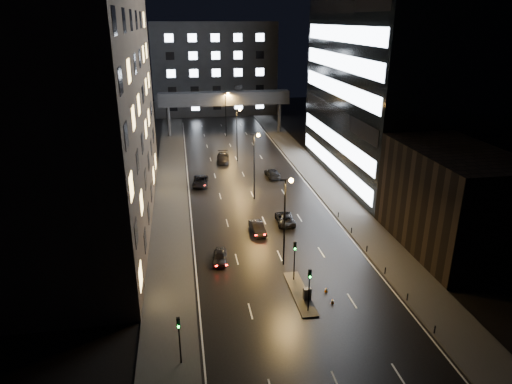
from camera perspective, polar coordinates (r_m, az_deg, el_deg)
ground at (r=80.44m, az=-1.61°, el=2.24°), size 160.00×160.00×0.00m
sidewalk_left at (r=75.04m, az=-10.56°, el=0.55°), size 5.00×110.00×0.15m
sidewalk_right at (r=78.45m, az=7.98°, el=1.61°), size 5.00×110.00×0.15m
building_left at (r=60.99m, az=-21.61°, el=14.13°), size 15.00×48.00×40.00m
building_right_low at (r=57.42m, az=23.21°, el=-0.93°), size 10.00×18.00×12.00m
building_right_glass at (r=79.90m, az=17.63°, el=17.67°), size 20.00×36.00×45.00m
building_far at (r=134.58m, az=-5.27°, el=15.15°), size 34.00×14.00×25.00m
skybridge at (r=107.45m, az=-3.96°, el=11.52°), size 30.00×3.00×10.00m
median_island at (r=46.67m, az=5.50°, el=-12.49°), size 1.60×8.00×0.15m
traffic_signal_near at (r=47.18m, az=4.85°, el=-7.80°), size 0.28×0.34×4.40m
traffic_signal_far at (r=42.61m, az=6.69°, el=-11.27°), size 0.28×0.34×4.40m
traffic_signal_corner at (r=37.25m, az=-9.60°, el=-17.05°), size 0.28×0.34×4.40m
bollard_row at (r=53.18m, az=14.72°, el=-8.19°), size 0.12×25.12×0.90m
streetlight_near at (r=48.72m, az=3.80°, el=-2.35°), size 1.45×0.50×10.15m
streetlight_mid_a at (r=67.19m, az=-0.09°, el=4.28°), size 1.45×0.50×10.15m
streetlight_mid_b at (r=86.35m, az=-2.31°, el=8.01°), size 1.45×0.50×10.15m
streetlight_far at (r=105.82m, az=-3.73°, el=10.37°), size 1.45×0.50×10.15m
car_away_a at (r=51.82m, az=-4.56°, el=-8.07°), size 2.02×3.99×1.30m
car_away_b at (r=58.28m, az=0.19°, el=-4.51°), size 1.81×4.30×1.38m
car_away_c at (r=75.27m, az=-6.96°, el=1.34°), size 2.97×5.43×1.44m
car_away_d at (r=87.43m, az=-4.15°, el=4.28°), size 2.74×5.75×1.62m
car_toward_a at (r=61.22m, az=3.63°, el=-3.28°), size 2.48×4.96×1.35m
car_toward_b at (r=78.74m, az=2.06°, el=2.38°), size 2.23×5.07×1.45m
utility_cabinet at (r=45.44m, az=6.41°, el=-12.52°), size 0.79×0.54×1.20m
cone_a at (r=45.64m, az=9.55°, el=-13.29°), size 0.36×0.36×0.51m
cone_b at (r=47.22m, az=8.76°, el=-11.98°), size 0.45×0.45×0.48m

